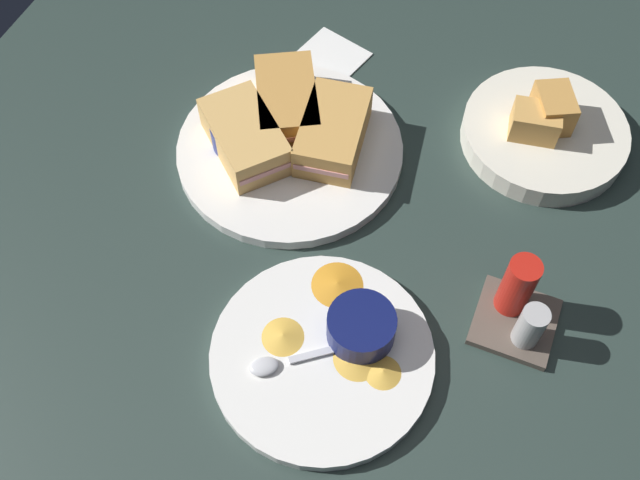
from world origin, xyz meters
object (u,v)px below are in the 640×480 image
(sandwich_half_far, at_px, (287,101))
(spoon_by_dark_ramekin, at_px, (281,137))
(plate_chips_companion, at_px, (322,356))
(ramekin_dark_sauce, at_px, (238,133))
(plate_sandwich_main, at_px, (290,150))
(sandwich_half_near, at_px, (333,132))
(spoon_by_gravy_ramekin, at_px, (276,364))
(condiment_caddy, at_px, (519,307))
(ramekin_light_gravy, at_px, (361,326))
(bread_basket_rear, at_px, (544,131))
(sandwich_half_extra, at_px, (245,137))

(sandwich_half_far, xyz_separation_m, spoon_by_dark_ramekin, (0.04, 0.01, -0.02))
(plate_chips_companion, bearing_deg, ramekin_dark_sauce, -137.93)
(plate_sandwich_main, xyz_separation_m, sandwich_half_near, (-0.02, 0.05, 0.03))
(ramekin_dark_sauce, xyz_separation_m, spoon_by_gravy_ramekin, (0.26, 0.17, -0.02))
(plate_sandwich_main, relative_size, condiment_caddy, 3.11)
(plate_sandwich_main, bearing_deg, ramekin_dark_sauce, -72.88)
(ramekin_dark_sauce, bearing_deg, ramekin_light_gravy, 50.94)
(ramekin_light_gravy, bearing_deg, sandwich_half_far, -142.68)
(condiment_caddy, bearing_deg, ramekin_light_gravy, -59.90)
(sandwich_half_near, bearing_deg, ramekin_dark_sauce, -68.76)
(bread_basket_rear, bearing_deg, sandwich_half_extra, -64.25)
(sandwich_half_far, distance_m, ramekin_dark_sauce, 0.08)
(sandwich_half_extra, relative_size, ramekin_light_gravy, 1.94)
(ramekin_light_gravy, xyz_separation_m, condiment_caddy, (-0.09, 0.15, -0.00))
(sandwich_half_extra, xyz_separation_m, plate_chips_companion, (0.23, 0.20, -0.03))
(plate_chips_companion, distance_m, bread_basket_rear, 0.43)
(bread_basket_rear, bearing_deg, plate_sandwich_main, -64.31)
(sandwich_half_near, distance_m, spoon_by_dark_ramekin, 0.07)
(plate_sandwich_main, distance_m, ramekin_dark_sauce, 0.07)
(ramekin_light_gravy, xyz_separation_m, bread_basket_rear, (-0.36, 0.12, -0.02))
(spoon_by_dark_ramekin, distance_m, condiment_caddy, 0.37)
(ramekin_light_gravy, bearing_deg, spoon_by_dark_ramekin, -139.06)
(ramekin_light_gravy, height_order, condiment_caddy, condiment_caddy)
(sandwich_half_far, height_order, sandwich_half_extra, same)
(ramekin_dark_sauce, distance_m, condiment_caddy, 0.41)
(spoon_by_dark_ramekin, bearing_deg, plate_chips_companion, 31.98)
(sandwich_half_far, bearing_deg, ramekin_dark_sauce, -29.02)
(sandwich_half_near, xyz_separation_m, sandwich_half_far, (-0.03, -0.08, 0.00))
(bread_basket_rear, bearing_deg, spoon_by_gravy_ramekin, -24.45)
(spoon_by_dark_ramekin, height_order, plate_chips_companion, spoon_by_dark_ramekin)
(plate_sandwich_main, height_order, spoon_by_dark_ramekin, spoon_by_dark_ramekin)
(bread_basket_rear, relative_size, condiment_caddy, 2.27)
(plate_sandwich_main, distance_m, bread_basket_rear, 0.33)
(spoon_by_gravy_ramekin, bearing_deg, sandwich_half_far, -158.66)
(ramekin_light_gravy, height_order, bread_basket_rear, bread_basket_rear)
(plate_sandwich_main, bearing_deg, spoon_by_gravy_ramekin, 20.46)
(ramekin_dark_sauce, relative_size, spoon_by_gravy_ramekin, 0.79)
(sandwich_half_near, distance_m, sandwich_half_far, 0.08)
(ramekin_light_gravy, bearing_deg, sandwich_half_near, -152.01)
(bread_basket_rear, height_order, condiment_caddy, condiment_caddy)
(ramekin_dark_sauce, xyz_separation_m, bread_basket_rear, (-0.16, 0.36, -0.02))
(spoon_by_dark_ramekin, bearing_deg, plate_sandwich_main, 63.86)
(ramekin_light_gravy, distance_m, bread_basket_rear, 0.38)
(sandwich_half_far, distance_m, ramekin_light_gravy, 0.33)
(sandwich_half_near, relative_size, plate_chips_companion, 0.57)
(ramekin_light_gravy, bearing_deg, spoon_by_gravy_ramekin, -46.49)
(sandwich_half_near, relative_size, sandwich_half_extra, 0.96)
(spoon_by_gravy_ramekin, height_order, bread_basket_rear, bread_basket_rear)
(sandwich_half_extra, bearing_deg, bread_basket_rear, 115.75)
(spoon_by_gravy_ramekin, bearing_deg, plate_sandwich_main, -159.54)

